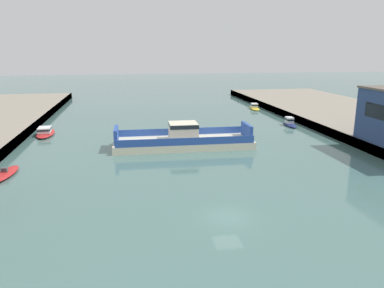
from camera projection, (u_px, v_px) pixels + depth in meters
ground_plane at (228, 217)px, 33.15m from camera, size 400.00×400.00×0.00m
chain_ferry at (183, 140)px, 56.77m from camera, size 21.20×7.38×3.76m
moored_boat_near_left at (290, 122)px, 72.77m from camera, size 2.31×5.95×1.64m
moored_boat_mid_left at (45, 132)px, 64.76m from camera, size 3.30×8.23×1.47m
moored_boat_mid_right at (5, 174)px, 43.80m from camera, size 2.67×6.73×1.01m
moored_boat_far_left at (254, 107)px, 93.21m from camera, size 3.11×6.82×1.36m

